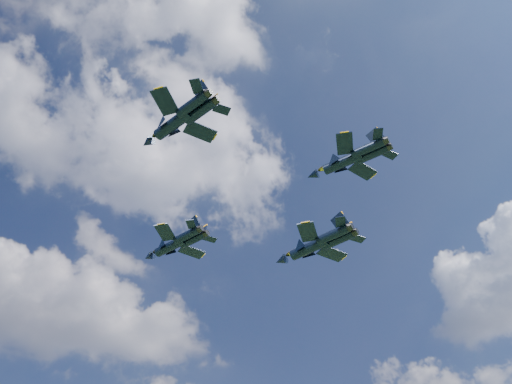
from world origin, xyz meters
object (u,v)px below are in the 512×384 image
at_px(jet_lead, 169,247).
at_px(jet_right, 307,249).
at_px(jet_left, 171,125).
at_px(jet_slot, 340,163).

relative_size(jet_lead, jet_right, 0.83).
height_order(jet_left, jet_right, jet_right).
height_order(jet_lead, jet_slot, jet_lead).
relative_size(jet_lead, jet_slot, 1.12).
bearing_deg(jet_right, jet_left, -178.93).
distance_m(jet_lead, jet_left, 27.09).
xyz_separation_m(jet_lead, jet_right, (24.98, -4.73, 1.39)).
bearing_deg(jet_lead, jet_right, -48.69).
relative_size(jet_right, jet_slot, 1.34).
xyz_separation_m(jet_left, jet_slot, (25.41, -1.46, -1.95)).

